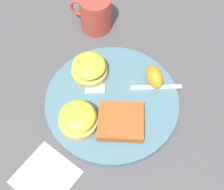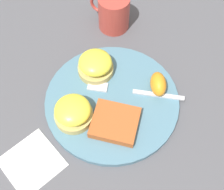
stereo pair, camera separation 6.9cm
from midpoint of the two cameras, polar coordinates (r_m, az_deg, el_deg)
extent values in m
plane|color=#4C4C51|center=(0.72, 2.74, -1.60)|extent=(1.10, 1.10, 0.00)
cylinder|color=slate|center=(0.72, 2.76, -1.33)|extent=(0.31, 0.31, 0.01)
cylinder|color=tan|center=(0.74, -0.33, 4.55)|extent=(0.08, 0.08, 0.02)
ellipsoid|color=yellow|center=(0.72, -0.35, 5.76)|extent=(0.08, 0.08, 0.03)
cylinder|color=tan|center=(0.68, -4.12, -4.02)|extent=(0.08, 0.08, 0.02)
ellipsoid|color=yellow|center=(0.66, -4.26, -2.99)|extent=(0.08, 0.08, 0.03)
cube|color=#A85125|center=(0.67, 3.51, -5.30)|extent=(0.12, 0.11, 0.02)
ellipsoid|color=orange|center=(0.72, 11.19, 1.75)|extent=(0.06, 0.07, 0.04)
cube|color=silver|center=(0.73, 11.20, -0.23)|extent=(0.12, 0.05, 0.00)
cube|color=silver|center=(0.73, 0.07, 1.34)|extent=(0.05, 0.04, 0.00)
cylinder|color=#B23D33|center=(0.83, 2.82, 14.68)|extent=(0.08, 0.08, 0.10)
torus|color=#B23D33|center=(0.84, -0.06, 16.03)|extent=(0.05, 0.01, 0.05)
cube|color=white|center=(0.68, -11.59, -12.28)|extent=(0.14, 0.14, 0.00)
camera|label=1|loc=(0.03, -87.13, 4.86)|focal=50.00mm
camera|label=2|loc=(0.03, 92.87, -4.86)|focal=50.00mm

